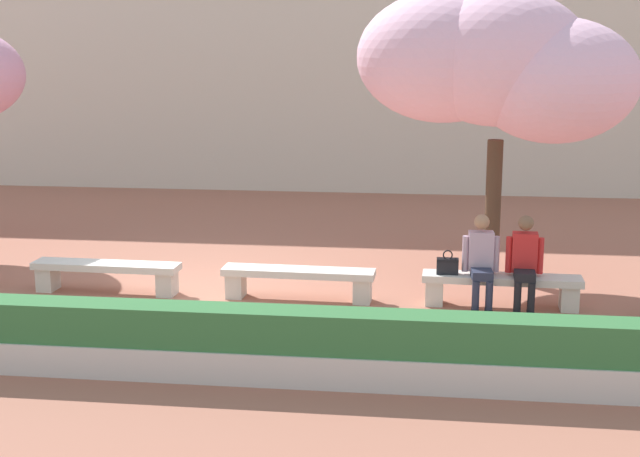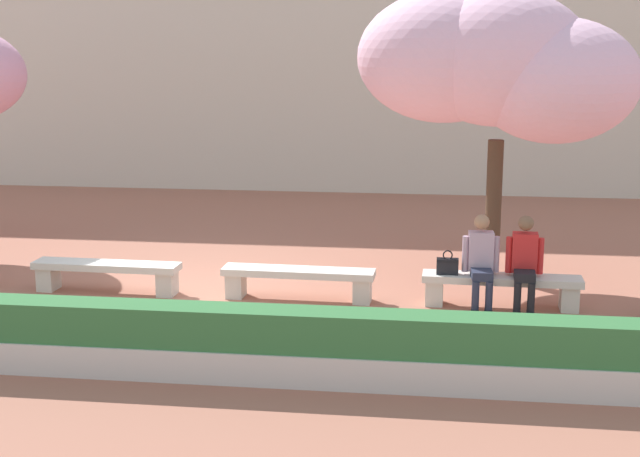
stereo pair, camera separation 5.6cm
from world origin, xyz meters
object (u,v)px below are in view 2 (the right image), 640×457
(stone_bench_center, at_px, (298,278))
(cherry_tree_main, at_px, (497,65))
(person_seated_left, at_px, (481,258))
(stone_bench_near_west, at_px, (107,271))
(stone_bench_near_east, at_px, (501,285))
(handbag, at_px, (447,265))
(person_seated_right, at_px, (525,260))

(stone_bench_center, xyz_separation_m, cherry_tree_main, (2.77, 1.80, 2.94))
(stone_bench_center, bearing_deg, cherry_tree_main, 33.08)
(stone_bench_center, distance_m, person_seated_left, 2.57)
(stone_bench_near_west, distance_m, person_seated_left, 5.40)
(stone_bench_near_west, xyz_separation_m, stone_bench_near_east, (5.67, 0.00, 0.00))
(stone_bench_near_east, distance_m, handbag, 0.79)
(stone_bench_near_west, distance_m, handbag, 4.93)
(handbag, bearing_deg, person_seated_right, -2.06)
(stone_bench_near_west, xyz_separation_m, person_seated_left, (5.38, -0.05, 0.38))
(stone_bench_near_east, bearing_deg, cherry_tree_main, 92.17)
(stone_bench_near_west, bearing_deg, stone_bench_center, -0.00)
(stone_bench_near_east, bearing_deg, person_seated_right, -10.36)
(person_seated_left, bearing_deg, person_seated_right, -0.00)
(stone_bench_near_east, relative_size, handbag, 6.44)
(person_seated_left, height_order, handbag, person_seated_left)
(cherry_tree_main, bearing_deg, stone_bench_center, -146.92)
(stone_bench_near_west, distance_m, stone_bench_near_east, 5.67)
(person_seated_right, xyz_separation_m, handbag, (-1.04, 0.04, -0.12))
(handbag, height_order, cherry_tree_main, cherry_tree_main)
(cherry_tree_main, bearing_deg, stone_bench_near_west, -162.17)
(stone_bench_near_east, relative_size, person_seated_right, 1.69)
(stone_bench_center, bearing_deg, handbag, -0.44)
(stone_bench_near_west, distance_m, person_seated_right, 5.98)
(stone_bench_center, relative_size, person_seated_right, 1.69)
(stone_bench_near_west, bearing_deg, cherry_tree_main, 17.83)
(stone_bench_center, xyz_separation_m, person_seated_right, (3.13, -0.05, 0.38))
(stone_bench_near_east, bearing_deg, handbag, -178.76)
(person_seated_right, bearing_deg, stone_bench_center, 179.02)
(person_seated_right, bearing_deg, stone_bench_near_east, 169.64)
(stone_bench_near_east, distance_m, cherry_tree_main, 3.45)
(stone_bench_center, distance_m, cherry_tree_main, 4.43)
(cherry_tree_main, bearing_deg, person_seated_left, -96.86)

